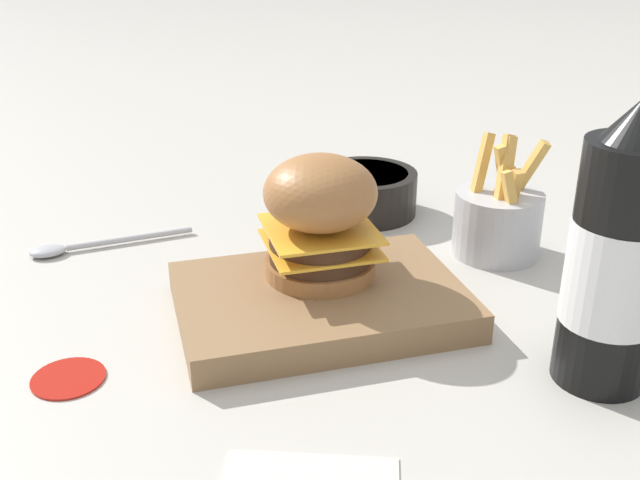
{
  "coord_description": "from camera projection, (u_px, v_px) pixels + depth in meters",
  "views": [
    {
      "loc": [
        0.18,
        0.65,
        0.37
      ],
      "look_at": [
        0.01,
        0.04,
        0.08
      ],
      "focal_mm": 42.0,
      "sensor_mm": 36.0,
      "label": 1
    }
  ],
  "objects": [
    {
      "name": "ground_plane",
      "position": [
        317.0,
        295.0,
        0.77
      ],
      "size": [
        6.0,
        6.0,
        0.0
      ],
      "primitive_type": "plane",
      "color": "#B7B2A8"
    },
    {
      "name": "serving_board",
      "position": [
        320.0,
        301.0,
        0.72
      ],
      "size": [
        0.27,
        0.19,
        0.03
      ],
      "color": "olive",
      "rests_on": "ground_plane"
    },
    {
      "name": "burger",
      "position": [
        324.0,
        216.0,
        0.72
      ],
      "size": [
        0.11,
        0.11,
        0.12
      ],
      "color": "#9E6638",
      "rests_on": "serving_board"
    },
    {
      "name": "ketchup_bottle",
      "position": [
        617.0,
        260.0,
        0.59
      ],
      "size": [
        0.08,
        0.08,
        0.24
      ],
      "color": "black",
      "rests_on": "ground_plane"
    },
    {
      "name": "fries_basket",
      "position": [
        498.0,
        220.0,
        0.84
      ],
      "size": [
        0.1,
        0.1,
        0.14
      ],
      "color": "#B7B7BC",
      "rests_on": "ground_plane"
    },
    {
      "name": "side_bowl",
      "position": [
        365.0,
        191.0,
        0.96
      ],
      "size": [
        0.13,
        0.13,
        0.06
      ],
      "color": "black",
      "rests_on": "ground_plane"
    },
    {
      "name": "spoon",
      "position": [
        77.0,
        246.0,
        0.86
      ],
      "size": [
        0.19,
        0.04,
        0.01
      ],
      "rotation": [
        0.0,
        0.0,
        0.11
      ],
      "color": "#B2B2B7",
      "rests_on": "ground_plane"
    },
    {
      "name": "ketchup_puddle",
      "position": [
        68.0,
        377.0,
        0.63
      ],
      "size": [
        0.06,
        0.06,
        0.0
      ],
      "color": "#B21E14",
      "rests_on": "ground_plane"
    }
  ]
}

